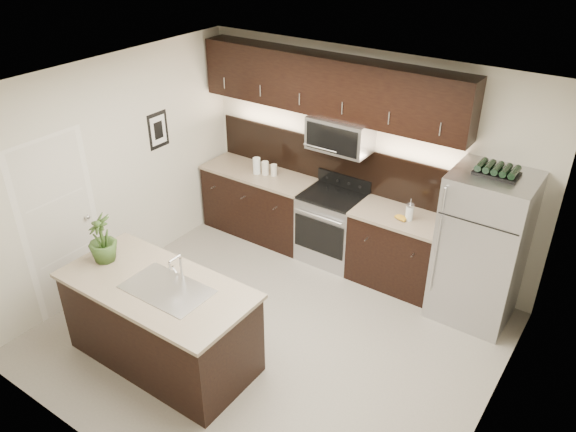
% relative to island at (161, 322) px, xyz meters
% --- Properties ---
extents(ground, '(4.50, 4.50, 0.00)m').
position_rel_island_xyz_m(ground, '(0.69, 0.88, -0.47)').
color(ground, gray).
rests_on(ground, ground).
extents(room_walls, '(4.52, 4.02, 2.71)m').
position_rel_island_xyz_m(room_walls, '(0.58, 0.84, 1.22)').
color(room_walls, beige).
rests_on(room_walls, ground).
extents(counter_run, '(3.51, 0.65, 0.94)m').
position_rel_island_xyz_m(counter_run, '(0.24, 2.57, -0.00)').
color(counter_run, black).
rests_on(counter_run, ground).
extents(upper_fixtures, '(3.49, 0.40, 1.66)m').
position_rel_island_xyz_m(upper_fixtures, '(0.26, 2.72, 1.67)').
color(upper_fixtures, black).
rests_on(upper_fixtures, counter_run).
extents(island, '(1.96, 0.96, 0.94)m').
position_rel_island_xyz_m(island, '(0.00, 0.00, 0.00)').
color(island, black).
rests_on(island, ground).
extents(sink_faucet, '(0.84, 0.50, 0.28)m').
position_rel_island_xyz_m(sink_faucet, '(0.15, 0.01, 0.48)').
color(sink_faucet, silver).
rests_on(sink_faucet, island).
extents(refrigerator, '(0.84, 0.76, 1.75)m').
position_rel_island_xyz_m(refrigerator, '(2.34, 2.51, 0.40)').
color(refrigerator, '#B2B2B7').
rests_on(refrigerator, ground).
extents(wine_rack, '(0.43, 0.27, 0.10)m').
position_rel_island_xyz_m(wine_rack, '(2.34, 2.51, 1.32)').
color(wine_rack, black).
rests_on(wine_rack, refrigerator).
extents(plant, '(0.37, 0.37, 0.51)m').
position_rel_island_xyz_m(plant, '(-0.72, 0.00, 0.72)').
color(plant, '#314C1E').
rests_on(plant, island).
extents(canisters, '(0.32, 0.17, 0.22)m').
position_rel_island_xyz_m(canisters, '(-0.63, 2.55, 0.57)').
color(canisters, silver).
rests_on(canisters, counter_run).
extents(french_press, '(0.09, 0.09, 0.26)m').
position_rel_island_xyz_m(french_press, '(1.48, 2.52, 0.57)').
color(french_press, silver).
rests_on(french_press, counter_run).
extents(bananas, '(0.18, 0.16, 0.05)m').
position_rel_island_xyz_m(bananas, '(1.37, 2.49, 0.49)').
color(bananas, '#C68C1B').
rests_on(bananas, counter_run).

